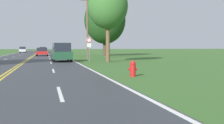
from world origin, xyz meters
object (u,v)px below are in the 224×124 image
object	(u,v)px
car_dark_green_van_nearest	(61,52)
car_silver_sedan_mid_far	(23,50)
tree_behind_sign	(105,20)
car_dark_blue_sedan_mid_near	(43,50)
car_red_hatchback_approaching	(42,51)
car_maroon_sedan_receding	(44,49)
fire_hydrant	(133,68)
traffic_sign	(89,43)
tree_left_verge	(108,6)

from	to	relation	value
car_dark_green_van_nearest	car_silver_sedan_mid_far	world-z (taller)	car_dark_green_van_nearest
tree_behind_sign	car_dark_blue_sedan_mid_near	xyz separation A→B (m)	(-10.70, 24.17, -5.32)
tree_behind_sign	car_silver_sedan_mid_far	size ratio (longest dim) A/B	2.27
car_red_hatchback_approaching	car_maroon_sedan_receding	world-z (taller)	car_red_hatchback_approaching
fire_hydrant	car_dark_blue_sedan_mid_near	world-z (taller)	car_dark_blue_sedan_mid_near
car_dark_blue_sedan_mid_near	car_silver_sedan_mid_far	xyz separation A→B (m)	(-5.37, 8.39, 0.02)
fire_hydrant	tree_behind_sign	distance (m)	34.27
fire_hydrant	car_dark_green_van_nearest	bearing A→B (deg)	100.03
car_red_hatchback_approaching	car_dark_green_van_nearest	bearing A→B (deg)	6.90
fire_hydrant	car_red_hatchback_approaching	size ratio (longest dim) A/B	0.20
traffic_sign	tree_behind_sign	world-z (taller)	tree_behind_sign
car_red_hatchback_approaching	car_silver_sedan_mid_far	size ratio (longest dim) A/B	0.91
tree_behind_sign	car_red_hatchback_approaching	world-z (taller)	tree_behind_sign
car_dark_green_van_nearest	car_silver_sedan_mid_far	size ratio (longest dim) A/B	0.95
tree_left_verge	car_red_hatchback_approaching	distance (m)	23.74
traffic_sign	car_maroon_sedan_receding	size ratio (longest dim) A/B	0.60
car_dark_blue_sedan_mid_near	car_silver_sedan_mid_far	distance (m)	9.96
car_dark_blue_sedan_mid_near	car_dark_green_van_nearest	bearing A→B (deg)	0.87
car_dark_blue_sedan_mid_near	car_red_hatchback_approaching	bearing A→B (deg)	-2.03
car_maroon_sedan_receding	car_dark_green_van_nearest	bearing A→B (deg)	-0.39
traffic_sign	car_dark_blue_sedan_mid_near	xyz separation A→B (m)	(-5.35, 41.49, -1.16)
fire_hydrant	car_maroon_sedan_receding	size ratio (longest dim) A/B	0.19
fire_hydrant	car_silver_sedan_mid_far	size ratio (longest dim) A/B	0.18
fire_hydrant	car_maroon_sedan_receding	xyz separation A→B (m)	(-5.13, 75.70, 0.32)
traffic_sign	tree_behind_sign	xyz separation A→B (m)	(5.35, 17.32, 4.16)
fire_hydrant	tree_behind_sign	bearing A→B (deg)	80.70
traffic_sign	tree_left_verge	world-z (taller)	tree_left_verge
traffic_sign	car_dark_green_van_nearest	size ratio (longest dim) A/B	0.60
tree_left_verge	car_dark_blue_sedan_mid_near	size ratio (longest dim) A/B	1.90
fire_hydrant	car_dark_green_van_nearest	xyz separation A→B (m)	(-2.82, 15.97, 0.58)
fire_hydrant	tree_behind_sign	world-z (taller)	tree_behind_sign
car_dark_green_van_nearest	car_red_hatchback_approaching	distance (m)	20.21
traffic_sign	car_maroon_sedan_receding	world-z (taller)	traffic_sign
tree_behind_sign	car_dark_green_van_nearest	distance (m)	19.92
car_red_hatchback_approaching	fire_hydrant	bearing A→B (deg)	8.52
traffic_sign	car_silver_sedan_mid_far	distance (m)	51.03
car_dark_green_van_nearest	car_dark_blue_sedan_mid_near	bearing A→B (deg)	-178.92
car_silver_sedan_mid_far	traffic_sign	bearing A→B (deg)	-169.30
traffic_sign	car_red_hatchback_approaching	xyz separation A→B (m)	(-5.19, 20.02, -1.19)
tree_left_verge	car_red_hatchback_approaching	bearing A→B (deg)	106.94
car_silver_sedan_mid_far	car_maroon_sedan_receding	bearing A→B (deg)	-30.67
tree_behind_sign	fire_hydrant	bearing A→B (deg)	-99.30
traffic_sign	car_red_hatchback_approaching	bearing A→B (deg)	104.54
fire_hydrant	car_dark_blue_sedan_mid_near	size ratio (longest dim) A/B	0.20
car_dark_green_van_nearest	tree_left_verge	bearing A→B (deg)	62.32
traffic_sign	car_silver_sedan_mid_far	bearing A→B (deg)	102.13
car_red_hatchback_approaching	car_maroon_sedan_receding	distance (m)	39.65
traffic_sign	tree_behind_sign	size ratio (longest dim) A/B	0.25
car_dark_green_van_nearest	car_dark_blue_sedan_mid_near	size ratio (longest dim) A/B	1.01
tree_left_verge	car_silver_sedan_mid_far	world-z (taller)	tree_left_verge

